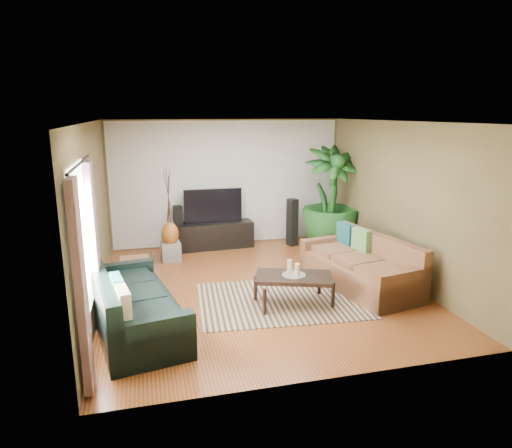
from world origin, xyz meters
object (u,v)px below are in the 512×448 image
object	(u,v)px
tv_stand	(214,235)
potted_plant	(331,198)
coffee_table	(294,290)
vase	(170,234)
sofa_right	(359,262)
speaker_left	(178,228)
pedestal	(171,251)
side_table	(136,273)
television	(213,206)
sofa_left	(134,299)
speaker_right	(292,222)

from	to	relation	value
tv_stand	potted_plant	distance (m)	2.60
coffee_table	vase	distance (m)	3.09
sofa_right	speaker_left	distance (m)	3.93
sofa_right	pedestal	distance (m)	3.66
coffee_table	pedestal	size ratio (longest dim) A/B	3.10
pedestal	side_table	size ratio (longest dim) A/B	0.74
potted_plant	side_table	xyz separation A→B (m)	(-4.01, -1.35, -0.83)
speaker_left	side_table	world-z (taller)	speaker_left
tv_stand	speaker_left	world-z (taller)	speaker_left
television	speaker_left	xyz separation A→B (m)	(-0.74, 0.00, -0.44)
tv_stand	speaker_left	distance (m)	0.77
sofa_left	speaker_left	bearing A→B (deg)	-25.32
tv_stand	side_table	world-z (taller)	tv_stand
sofa_left	potted_plant	xyz separation A→B (m)	(4.02, 2.87, 0.65)
pedestal	vase	world-z (taller)	vase
sofa_left	tv_stand	world-z (taller)	sofa_left
sofa_left	television	world-z (taller)	television
sofa_right	speaker_right	bearing A→B (deg)	175.15
speaker_left	vase	bearing A→B (deg)	-114.72
side_table	pedestal	bearing A→B (deg)	63.11
speaker_left	speaker_right	world-z (taller)	speaker_right
television	speaker_right	xyz separation A→B (m)	(1.69, -0.23, -0.41)
coffee_table	vase	xyz separation A→B (m)	(-1.65, 2.59, 0.30)
coffee_table	side_table	xyz separation A→B (m)	(-2.32, 1.29, 0.02)
coffee_table	pedestal	distance (m)	3.08
coffee_table	speaker_left	world-z (taller)	speaker_left
sofa_left	coffee_table	size ratio (longest dim) A/B	2.03
sofa_right	side_table	xyz separation A→B (m)	(-3.61, 0.85, -0.18)
tv_stand	potted_plant	size ratio (longest dim) A/B	0.77
sofa_left	speaker_left	xyz separation A→B (m)	(0.88, 3.49, 0.05)
sofa_right	coffee_table	world-z (taller)	sofa_right
coffee_table	pedestal	world-z (taller)	coffee_table
sofa_right	tv_stand	size ratio (longest dim) A/B	1.31
tv_stand	vase	distance (m)	1.19
sofa_right	potted_plant	size ratio (longest dim) A/B	1.01
television	speaker_left	world-z (taller)	television
sofa_left	coffee_table	world-z (taller)	sofa_left
sofa_right	side_table	world-z (taller)	sofa_right
speaker_left	television	bearing A→B (deg)	-7.20
television	potted_plant	distance (m)	2.48
vase	side_table	size ratio (longest dim) A/B	0.94
sofa_left	potted_plant	world-z (taller)	potted_plant
tv_stand	television	distance (m)	0.64
television	speaker_right	distance (m)	1.76
coffee_table	vase	bearing A→B (deg)	141.26
vase	side_table	xyz separation A→B (m)	(-0.66, -1.31, -0.28)
coffee_table	sofa_right	bearing A→B (deg)	37.37
sofa_right	pedestal	xyz separation A→B (m)	(-2.95, 2.16, -0.24)
pedestal	tv_stand	bearing A→B (deg)	34.92
speaker_right	potted_plant	xyz separation A→B (m)	(0.71, -0.39, 0.57)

